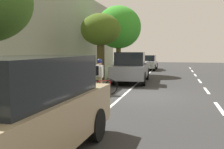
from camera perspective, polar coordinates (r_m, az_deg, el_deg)
ground at (r=12.21m, az=6.53°, el=-4.55°), size 64.44×64.44×0.00m
sidewalk at (r=13.41m, az=-12.01°, el=-3.40°), size 3.81×40.28×0.15m
curb_edge at (r=12.69m, az=-3.88°, el=-3.80°), size 0.16×40.28×0.15m
lane_stripe_centre at (r=12.35m, az=20.88°, el=-4.74°), size 0.14×40.00×0.01m
lane_stripe_bike_edge at (r=12.34m, az=2.66°, el=-4.40°), size 0.12×40.28×0.01m
building_facade at (r=14.39m, az=-20.17°, el=10.21°), size 0.50×40.28×6.78m
parked_sedan_silver_nearest at (r=27.62m, az=7.76°, el=2.60°), size 1.84×4.40×1.52m
parked_pickup_grey_second at (r=17.00m, az=4.25°, el=1.36°), size 2.20×5.38×1.95m
parked_suv_tan_mid at (r=5.15m, az=-18.18°, el=-7.09°), size 2.09×4.76×1.99m
bicycle_at_curb at (r=12.10m, az=-2.41°, el=-2.82°), size 1.31×1.21×0.76m
cyclist_with_backpack at (r=12.50m, az=-2.84°, el=0.40°), size 0.53×0.55×1.67m
street_tree_near_cyclist at (r=22.19m, az=1.43°, el=10.17°), size 3.73×3.73×5.56m
street_tree_mid_block at (r=16.97m, az=-2.47°, el=9.48°), size 2.56×2.56×4.25m
pedestrian_on_phone at (r=18.27m, az=-5.64°, el=2.04°), size 0.47×0.47×1.57m
fire_hydrant at (r=17.33m, az=-0.45°, el=0.38°), size 0.22×0.22×0.84m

